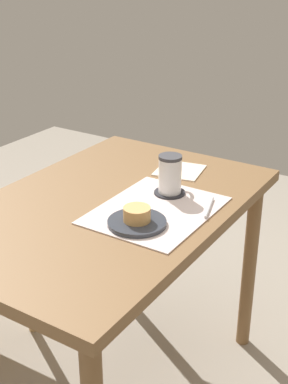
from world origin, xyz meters
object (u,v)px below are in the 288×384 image
object	(u,v)px
dining_table	(108,230)
pastry_plate	(137,222)
pastry	(137,214)
coffee_mug	(170,174)

from	to	relation	value
dining_table	pastry_plate	bearing A→B (deg)	-115.91
dining_table	pastry_plate	xyz separation A→B (m)	(-0.07, -0.15, 0.10)
dining_table	pastry	size ratio (longest dim) A/B	13.99
pastry_plate	dining_table	bearing A→B (deg)	64.09
pastry	dining_table	bearing A→B (deg)	64.09
dining_table	pastry	world-z (taller)	pastry
dining_table	coffee_mug	size ratio (longest dim) A/B	8.79
pastry	pastry_plate	bearing A→B (deg)	0.00
coffee_mug	dining_table	bearing A→B (deg)	140.17
dining_table	pastry_plate	world-z (taller)	pastry_plate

